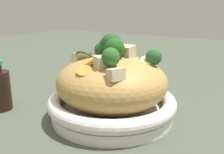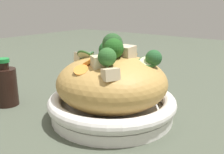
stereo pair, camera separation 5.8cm
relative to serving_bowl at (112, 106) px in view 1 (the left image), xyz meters
name	(u,v)px [view 1 (the left image)]	position (x,y,z in m)	size (l,w,h in m)	color
ground_plane	(112,117)	(0.00, 0.00, -0.03)	(3.00, 3.00, 0.00)	#474E3F
serving_bowl	(112,106)	(0.00, 0.00, 0.00)	(0.29, 0.29, 0.05)	white
noodle_heap	(112,82)	(0.00, 0.00, 0.06)	(0.25, 0.25, 0.12)	tan
broccoli_florets	(113,49)	(0.01, -0.03, 0.13)	(0.21, 0.19, 0.09)	#8FB16C
carrot_coins	(102,62)	(0.01, 0.03, 0.11)	(0.06, 0.20, 0.03)	orange
zucchini_slices	(108,58)	(0.01, -0.01, 0.11)	(0.20, 0.10, 0.04)	beige
chicken_chunks	(110,59)	(-0.01, 0.02, 0.11)	(0.18, 0.14, 0.05)	beige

